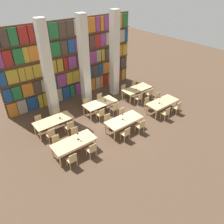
# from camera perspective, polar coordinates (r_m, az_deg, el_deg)

# --- Properties ---
(ground_plane) EXTENTS (40.00, 40.00, 0.00)m
(ground_plane) POSITION_cam_1_polar(r_m,az_deg,el_deg) (13.90, -0.31, -2.18)
(ground_plane) COLOR #4C3828
(bookshelf_bank) EXTENTS (10.11, 0.35, 5.50)m
(bookshelf_bank) POSITION_cam_1_polar(r_m,az_deg,el_deg) (15.90, -10.23, 12.94)
(bookshelf_bank) COLOR brown
(bookshelf_bank) RESTS_ON ground_plane
(pillar_left) EXTENTS (0.52, 0.52, 6.00)m
(pillar_left) POSITION_cam_1_polar(r_m,az_deg,el_deg) (13.53, -16.38, 9.92)
(pillar_left) COLOR beige
(pillar_left) RESTS_ON ground_plane
(pillar_center) EXTENTS (0.52, 0.52, 6.00)m
(pillar_center) POSITION_cam_1_polar(r_m,az_deg,el_deg) (14.56, -7.24, 12.57)
(pillar_center) COLOR beige
(pillar_center) RESTS_ON ground_plane
(pillar_right) EXTENTS (0.52, 0.52, 6.00)m
(pillar_right) POSITION_cam_1_polar(r_m,az_deg,el_deg) (15.92, 0.66, 14.57)
(pillar_right) COLOR beige
(pillar_right) RESTS_ON ground_plane
(reading_table_0) EXTENTS (2.22, 0.99, 0.77)m
(reading_table_0) POSITION_cam_1_polar(r_m,az_deg,el_deg) (11.27, -9.88, -7.91)
(reading_table_0) COLOR tan
(reading_table_0) RESTS_ON ground_plane
(chair_0) EXTENTS (0.42, 0.40, 0.88)m
(chair_0) POSITION_cam_1_polar(r_m,az_deg,el_deg) (10.71, -10.40, -12.16)
(chair_0) COLOR tan
(chair_0) RESTS_ON ground_plane
(chair_1) EXTENTS (0.42, 0.40, 0.88)m
(chair_1) POSITION_cam_1_polar(r_m,az_deg,el_deg) (11.79, -14.15, -7.79)
(chair_1) COLOR tan
(chair_1) RESTS_ON ground_plane
(chair_2) EXTENTS (0.42, 0.40, 0.88)m
(chair_2) POSITION_cam_1_polar(r_m,az_deg,el_deg) (11.09, -5.33, -9.78)
(chair_2) COLOR tan
(chair_2) RESTS_ON ground_plane
(chair_3) EXTENTS (0.42, 0.40, 0.88)m
(chair_3) POSITION_cam_1_polar(r_m,az_deg,el_deg) (12.14, -9.44, -5.79)
(chair_3) COLOR tan
(chair_3) RESTS_ON ground_plane
(desk_lamp_0) EXTENTS (0.14, 0.14, 0.45)m
(desk_lamp_0) POSITION_cam_1_polar(r_m,az_deg,el_deg) (11.12, -8.92, -5.94)
(desk_lamp_0) COLOR #232328
(desk_lamp_0) RESTS_ON reading_table_0
(reading_table_1) EXTENTS (2.22, 0.99, 0.77)m
(reading_table_1) POSITION_cam_1_polar(r_m,az_deg,el_deg) (12.68, 3.12, -2.24)
(reading_table_1) COLOR tan
(reading_table_1) RESTS_ON ground_plane
(chair_4) EXTENTS (0.42, 0.40, 0.88)m
(chair_4) POSITION_cam_1_polar(r_m,az_deg,el_deg) (12.06, 3.61, -5.63)
(chair_4) COLOR tan
(chair_4) RESTS_ON ground_plane
(chair_5) EXTENTS (0.42, 0.40, 0.88)m
(chair_5) POSITION_cam_1_polar(r_m,az_deg,el_deg) (13.02, -0.92, -2.31)
(chair_5) COLOR tan
(chair_5) RESTS_ON ground_plane
(chair_6) EXTENTS (0.42, 0.40, 0.88)m
(chair_6) POSITION_cam_1_polar(r_m,az_deg,el_deg) (12.70, 7.44, -3.64)
(chair_6) COLOR tan
(chair_6) RESTS_ON ground_plane
(chair_7) EXTENTS (0.42, 0.40, 0.88)m
(chair_7) POSITION_cam_1_polar(r_m,az_deg,el_deg) (13.61, 2.85, -0.62)
(chair_7) COLOR tan
(chair_7) RESTS_ON ground_plane
(desk_lamp_1) EXTENTS (0.14, 0.14, 0.42)m
(desk_lamp_1) POSITION_cam_1_polar(r_m,az_deg,el_deg) (12.48, 2.83, -0.93)
(desk_lamp_1) COLOR #232328
(desk_lamp_1) RESTS_ON reading_table_1
(reading_table_2) EXTENTS (2.22, 0.99, 0.77)m
(reading_table_2) POSITION_cam_1_polar(r_m,az_deg,el_deg) (14.79, 13.05, 2.39)
(reading_table_2) COLOR tan
(reading_table_2) RESTS_ON ground_plane
(chair_8) EXTENTS (0.42, 0.40, 0.88)m
(chair_8) POSITION_cam_1_polar(r_m,az_deg,el_deg) (14.12, 13.89, -0.31)
(chair_8) COLOR tan
(chair_8) RESTS_ON ground_plane
(chair_9) EXTENTS (0.42, 0.40, 0.88)m
(chair_9) POSITION_cam_1_polar(r_m,az_deg,el_deg) (14.95, 9.35, 2.23)
(chair_9) COLOR tan
(chair_9) RESTS_ON ground_plane
(chair_10) EXTENTS (0.42, 0.40, 0.88)m
(chair_10) POSITION_cam_1_polar(r_m,az_deg,el_deg) (14.94, 16.68, 1.17)
(chair_10) COLOR tan
(chair_10) RESTS_ON ground_plane
(chair_11) EXTENTS (0.42, 0.40, 0.88)m
(chair_11) POSITION_cam_1_polar(r_m,az_deg,el_deg) (15.72, 12.22, 3.51)
(chair_11) COLOR tan
(chair_11) RESTS_ON ground_plane
(desk_lamp_2) EXTENTS (0.14, 0.14, 0.47)m
(desk_lamp_2) POSITION_cam_1_polar(r_m,az_deg,el_deg) (14.37, 12.39, 3.34)
(desk_lamp_2) COLOR #232328
(desk_lamp_2) RESTS_ON reading_table_2
(reading_table_3) EXTENTS (2.22, 0.99, 0.77)m
(reading_table_3) POSITION_cam_1_polar(r_m,az_deg,el_deg) (13.05, -15.01, -2.34)
(reading_table_3) COLOR tan
(reading_table_3) RESTS_ON ground_plane
(chair_12) EXTENTS (0.42, 0.40, 0.88)m
(chair_12) POSITION_cam_1_polar(r_m,az_deg,el_deg) (12.42, -15.69, -5.70)
(chair_12) COLOR tan
(chair_12) RESTS_ON ground_plane
(chair_13) EXTENTS (0.42, 0.40, 0.88)m
(chair_13) POSITION_cam_1_polar(r_m,az_deg,el_deg) (13.64, -18.42, -2.42)
(chair_13) COLOR tan
(chair_13) RESTS_ON ground_plane
(chair_14) EXTENTS (0.42, 0.40, 0.88)m
(chair_14) POSITION_cam_1_polar(r_m,az_deg,el_deg) (12.76, -11.08, -3.83)
(chair_14) COLOR tan
(chair_14) RESTS_ON ground_plane
(chair_15) EXTENTS (0.42, 0.40, 0.88)m
(chair_15) POSITION_cam_1_polar(r_m,az_deg,el_deg) (13.95, -14.16, -0.80)
(chair_15) COLOR tan
(chair_15) RESTS_ON ground_plane
(desk_lamp_3) EXTENTS (0.14, 0.14, 0.44)m
(desk_lamp_3) POSITION_cam_1_polar(r_m,az_deg,el_deg) (12.93, -13.61, -0.49)
(desk_lamp_3) COLOR #232328
(desk_lamp_3) RESTS_ON reading_table_3
(reading_table_4) EXTENTS (2.22, 0.99, 0.77)m
(reading_table_4) POSITION_cam_1_polar(r_m,az_deg,el_deg) (14.32, -3.10, 2.20)
(reading_table_4) COLOR tan
(reading_table_4) RESTS_ON ground_plane
(chair_16) EXTENTS (0.42, 0.40, 0.88)m
(chair_16) POSITION_cam_1_polar(r_m,az_deg,el_deg) (13.63, -2.96, -0.57)
(chair_16) COLOR tan
(chair_16) RESTS_ON ground_plane
(chair_17) EXTENTS (0.42, 0.40, 0.88)m
(chair_17) POSITION_cam_1_polar(r_m,az_deg,el_deg) (14.75, -6.50, 2.03)
(chair_17) COLOR tan
(chair_17) RESTS_ON ground_plane
(chair_18) EXTENTS (0.42, 0.40, 0.88)m
(chair_18) POSITION_cam_1_polar(r_m,az_deg,el_deg) (14.19, 0.64, 0.93)
(chair_18) COLOR tan
(chair_18) RESTS_ON ground_plane
(chair_19) EXTENTS (0.42, 0.40, 0.88)m
(chair_19) POSITION_cam_1_polar(r_m,az_deg,el_deg) (15.26, -3.04, 3.34)
(chair_19) COLOR tan
(chair_19) RESTS_ON ground_plane
(desk_lamp_4) EXTENTS (0.14, 0.14, 0.48)m
(desk_lamp_4) POSITION_cam_1_polar(r_m,az_deg,el_deg) (14.29, -1.78, 3.99)
(desk_lamp_4) COLOR #232328
(desk_lamp_4) RESTS_ON reading_table_4
(reading_table_5) EXTENTS (2.22, 0.99, 0.77)m
(reading_table_5) POSITION_cam_1_polar(r_m,az_deg,el_deg) (16.24, 6.54, 5.91)
(reading_table_5) COLOR tan
(reading_table_5) RESTS_ON ground_plane
(chair_20) EXTENTS (0.42, 0.40, 0.88)m
(chair_20) POSITION_cam_1_polar(r_m,az_deg,el_deg) (15.51, 7.05, 3.63)
(chair_20) COLOR tan
(chair_20) RESTS_ON ground_plane
(chair_21) EXTENTS (0.42, 0.40, 0.88)m
(chair_21) POSITION_cam_1_polar(r_m,az_deg,el_deg) (16.50, 3.27, 5.71)
(chair_21) COLOR tan
(chair_21) RESTS_ON ground_plane
(chair_22) EXTENTS (0.42, 0.40, 0.88)m
(chair_22) POSITION_cam_1_polar(r_m,az_deg,el_deg) (16.22, 9.78, 4.75)
(chair_22) COLOR tan
(chair_22) RESTS_ON ground_plane
(chair_23) EXTENTS (0.42, 0.40, 0.88)m
(chair_23) POSITION_cam_1_polar(r_m,az_deg,el_deg) (17.17, 5.99, 6.69)
(chair_23) COLOR tan
(chair_23) RESTS_ON ground_plane
(desk_lamp_5) EXTENTS (0.14, 0.14, 0.46)m
(desk_lamp_5) POSITION_cam_1_polar(r_m,az_deg,el_deg) (15.94, 6.34, 6.94)
(desk_lamp_5) COLOR #232328
(desk_lamp_5) RESTS_ON reading_table_5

